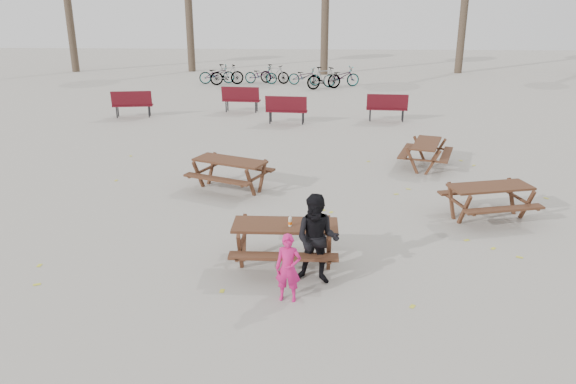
{
  "coord_description": "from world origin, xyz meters",
  "views": [
    {
      "loc": [
        0.46,
        -8.84,
        4.51
      ],
      "look_at": [
        0.0,
        1.0,
        1.0
      ],
      "focal_mm": 35.0,
      "sensor_mm": 36.0,
      "label": 1
    }
  ],
  "objects_px": {
    "adult": "(317,239)",
    "picnic_table_north": "(230,175)",
    "food_tray": "(308,228)",
    "child": "(288,268)",
    "main_picnic_table": "(285,234)",
    "picnic_table_east": "(489,202)",
    "soda_bottle": "(290,222)",
    "picnic_table_far": "(426,155)"
  },
  "relations": [
    {
      "from": "picnic_table_east",
      "to": "child",
      "type": "bearing_deg",
      "value": -153.33
    },
    {
      "from": "picnic_table_north",
      "to": "main_picnic_table",
      "type": "bearing_deg",
      "value": -45.3
    },
    {
      "from": "child",
      "to": "picnic_table_east",
      "type": "xyz_separation_m",
      "value": [
        4.05,
        3.53,
        -0.18
      ]
    },
    {
      "from": "main_picnic_table",
      "to": "soda_bottle",
      "type": "bearing_deg",
      "value": -44.61
    },
    {
      "from": "child",
      "to": "soda_bottle",
      "type": "bearing_deg",
      "value": 97.61
    },
    {
      "from": "main_picnic_table",
      "to": "food_tray",
      "type": "bearing_deg",
      "value": -24.9
    },
    {
      "from": "child",
      "to": "adult",
      "type": "relative_size",
      "value": 0.72
    },
    {
      "from": "main_picnic_table",
      "to": "child",
      "type": "height_order",
      "value": "child"
    },
    {
      "from": "soda_bottle",
      "to": "child",
      "type": "height_order",
      "value": "child"
    },
    {
      "from": "main_picnic_table",
      "to": "child",
      "type": "distance_m",
      "value": 1.19
    },
    {
      "from": "child",
      "to": "picnic_table_far",
      "type": "relative_size",
      "value": 0.68
    },
    {
      "from": "main_picnic_table",
      "to": "soda_bottle",
      "type": "xyz_separation_m",
      "value": [
        0.09,
        -0.09,
        0.26
      ]
    },
    {
      "from": "food_tray",
      "to": "adult",
      "type": "relative_size",
      "value": 0.12
    },
    {
      "from": "soda_bottle",
      "to": "adult",
      "type": "relative_size",
      "value": 0.11
    },
    {
      "from": "food_tray",
      "to": "picnic_table_north",
      "type": "distance_m",
      "value": 4.56
    },
    {
      "from": "adult",
      "to": "picnic_table_north",
      "type": "xyz_separation_m",
      "value": [
        -2.07,
        4.51,
        -0.38
      ]
    },
    {
      "from": "soda_bottle",
      "to": "child",
      "type": "bearing_deg",
      "value": -89.05
    },
    {
      "from": "main_picnic_table",
      "to": "picnic_table_north",
      "type": "xyz_separation_m",
      "value": [
        -1.53,
        3.93,
        -0.21
      ]
    },
    {
      "from": "soda_bottle",
      "to": "child",
      "type": "distance_m",
      "value": 1.14
    },
    {
      "from": "food_tray",
      "to": "child",
      "type": "height_order",
      "value": "child"
    },
    {
      "from": "food_tray",
      "to": "child",
      "type": "relative_size",
      "value": 0.16
    },
    {
      "from": "child",
      "to": "picnic_table_north",
      "type": "height_order",
      "value": "child"
    },
    {
      "from": "picnic_table_far",
      "to": "picnic_table_north",
      "type": "bearing_deg",
      "value": 130.24
    },
    {
      "from": "food_tray",
      "to": "picnic_table_north",
      "type": "height_order",
      "value": "food_tray"
    },
    {
      "from": "main_picnic_table",
      "to": "picnic_table_far",
      "type": "relative_size",
      "value": 1.12
    },
    {
      "from": "food_tray",
      "to": "soda_bottle",
      "type": "height_order",
      "value": "soda_bottle"
    },
    {
      "from": "main_picnic_table",
      "to": "food_tray",
      "type": "height_order",
      "value": "food_tray"
    },
    {
      "from": "picnic_table_east",
      "to": "picnic_table_far",
      "type": "distance_m",
      "value": 3.74
    },
    {
      "from": "soda_bottle",
      "to": "adult",
      "type": "xyz_separation_m",
      "value": [
        0.46,
        -0.49,
        -0.09
      ]
    },
    {
      "from": "adult",
      "to": "picnic_table_east",
      "type": "relative_size",
      "value": 0.9
    },
    {
      "from": "food_tray",
      "to": "soda_bottle",
      "type": "bearing_deg",
      "value": 162.54
    },
    {
      "from": "food_tray",
      "to": "child",
      "type": "xyz_separation_m",
      "value": [
        -0.29,
        -1.0,
        -0.25
      ]
    },
    {
      "from": "main_picnic_table",
      "to": "soda_bottle",
      "type": "height_order",
      "value": "soda_bottle"
    },
    {
      "from": "picnic_table_north",
      "to": "picnic_table_far",
      "type": "bearing_deg",
      "value": 46.01
    },
    {
      "from": "child",
      "to": "adult",
      "type": "distance_m",
      "value": 0.78
    },
    {
      "from": "food_tray",
      "to": "soda_bottle",
      "type": "distance_m",
      "value": 0.33
    },
    {
      "from": "main_picnic_table",
      "to": "child",
      "type": "relative_size",
      "value": 1.65
    },
    {
      "from": "child",
      "to": "adult",
      "type": "bearing_deg",
      "value": 60.9
    },
    {
      "from": "soda_bottle",
      "to": "picnic_table_north",
      "type": "bearing_deg",
      "value": 111.92
    },
    {
      "from": "main_picnic_table",
      "to": "food_tray",
      "type": "distance_m",
      "value": 0.48
    },
    {
      "from": "main_picnic_table",
      "to": "picnic_table_far",
      "type": "bearing_deg",
      "value": 59.73
    },
    {
      "from": "food_tray",
      "to": "picnic_table_far",
      "type": "distance_m",
      "value": 6.97
    }
  ]
}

